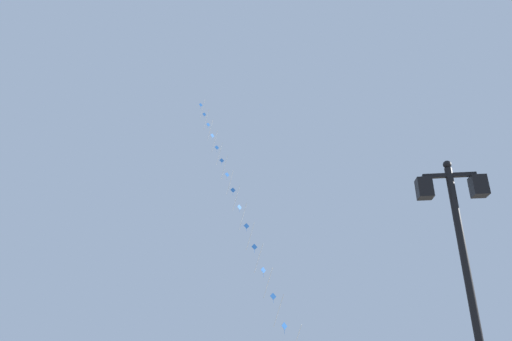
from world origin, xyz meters
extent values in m
cylinder|color=black|center=(1.75, 7.14, 2.34)|extent=(0.14, 0.14, 4.68)
sphere|color=black|center=(1.75, 7.14, 4.76)|extent=(0.16, 0.16, 0.16)
cube|color=black|center=(1.75, 7.14, 4.53)|extent=(1.01, 0.08, 0.08)
cube|color=black|center=(1.25, 7.14, 4.28)|extent=(0.28, 0.28, 0.40)
cube|color=beige|center=(1.25, 7.14, 4.28)|extent=(0.19, 0.19, 0.30)
cube|color=black|center=(2.26, 7.14, 4.28)|extent=(0.28, 0.28, 0.40)
cube|color=beige|center=(2.26, 7.14, 4.28)|extent=(0.19, 0.19, 0.30)
cylinder|color=silver|center=(-2.99, 24.58, 3.45)|extent=(0.70, 0.96, 1.70)
cylinder|color=silver|center=(-3.66, 25.51, 5.14)|extent=(0.70, 0.96, 1.70)
cylinder|color=silver|center=(-4.34, 26.44, 6.82)|extent=(0.70, 0.96, 1.70)
cylinder|color=silver|center=(-5.02, 27.38, 8.51)|extent=(0.70, 0.96, 1.70)
cylinder|color=silver|center=(-5.69, 28.31, 10.19)|extent=(0.70, 0.96, 1.70)
cylinder|color=silver|center=(-6.37, 29.24, 11.88)|extent=(0.70, 0.96, 1.70)
cylinder|color=silver|center=(-7.04, 30.17, 13.56)|extent=(0.70, 0.96, 1.70)
cylinder|color=silver|center=(-7.72, 31.10, 15.24)|extent=(0.70, 0.96, 1.70)
cylinder|color=silver|center=(-8.40, 32.04, 16.93)|extent=(0.70, 0.96, 1.70)
cylinder|color=silver|center=(-9.07, 32.97, 18.61)|extent=(0.70, 0.96, 1.70)
cylinder|color=silver|center=(-9.75, 33.90, 20.30)|extent=(0.70, 0.96, 1.70)
cylinder|color=silver|center=(-10.43, 34.83, 21.98)|extent=(0.70, 0.96, 1.70)
cylinder|color=silver|center=(-11.10, 35.76, 23.67)|extent=(0.70, 0.96, 1.70)
cube|color=blue|center=(-2.65, 24.11, 2.61)|extent=(0.31, 0.29, 0.41)
cylinder|color=blue|center=(-2.65, 24.11, 2.32)|extent=(0.04, 0.04, 0.28)
cube|color=blue|center=(-3.32, 25.05, 4.30)|extent=(0.35, 0.23, 0.41)
cylinder|color=blue|center=(-3.32, 25.05, 4.02)|extent=(0.04, 0.05, 0.23)
cube|color=blue|center=(-4.00, 25.98, 5.98)|extent=(0.30, 0.30, 0.41)
cylinder|color=blue|center=(-4.00, 25.98, 5.69)|extent=(0.04, 0.04, 0.27)
cube|color=blue|center=(-4.68, 26.91, 7.66)|extent=(0.38, 0.19, 0.41)
cylinder|color=blue|center=(-4.68, 26.91, 7.38)|extent=(0.02, 0.02, 0.27)
cube|color=blue|center=(-5.35, 27.84, 9.35)|extent=(0.38, 0.19, 0.41)
cylinder|color=blue|center=(-5.35, 27.84, 9.08)|extent=(0.02, 0.03, 0.24)
cube|color=blue|center=(-6.03, 28.77, 11.03)|extent=(0.28, 0.32, 0.41)
cylinder|color=blue|center=(-6.03, 28.77, 10.77)|extent=(0.03, 0.03, 0.22)
cube|color=blue|center=(-6.71, 29.71, 12.72)|extent=(0.39, 0.16, 0.41)
cylinder|color=blue|center=(-6.71, 29.71, 12.44)|extent=(0.03, 0.03, 0.26)
cube|color=blue|center=(-7.38, 30.64, 14.40)|extent=(0.31, 0.29, 0.41)
cylinder|color=blue|center=(-7.38, 30.64, 14.10)|extent=(0.03, 0.03, 0.29)
cube|color=blue|center=(-8.06, 31.57, 16.09)|extent=(0.38, 0.18, 0.41)
cylinder|color=blue|center=(-8.06, 31.57, 15.80)|extent=(0.03, 0.03, 0.27)
cube|color=blue|center=(-8.74, 32.50, 17.77)|extent=(0.36, 0.23, 0.41)
cylinder|color=blue|center=(-8.74, 32.50, 17.47)|extent=(0.02, 0.02, 0.30)
cube|color=blue|center=(-9.41, 33.43, 19.46)|extent=(0.28, 0.32, 0.41)
cylinder|color=blue|center=(-9.41, 33.43, 19.21)|extent=(0.02, 0.02, 0.19)
cube|color=blue|center=(-10.09, 34.37, 21.14)|extent=(0.31, 0.28, 0.41)
cylinder|color=blue|center=(-10.09, 34.37, 20.86)|extent=(0.05, 0.05, 0.25)
cube|color=blue|center=(-10.76, 35.30, 22.83)|extent=(0.36, 0.22, 0.41)
cylinder|color=blue|center=(-10.76, 35.30, 22.56)|extent=(0.03, 0.04, 0.22)
cube|color=blue|center=(-11.44, 36.23, 24.51)|extent=(0.34, 0.25, 0.41)
cylinder|color=blue|center=(-11.44, 36.23, 24.21)|extent=(0.04, 0.05, 0.29)
camera|label=1|loc=(-0.99, -1.18, 1.37)|focal=30.60mm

